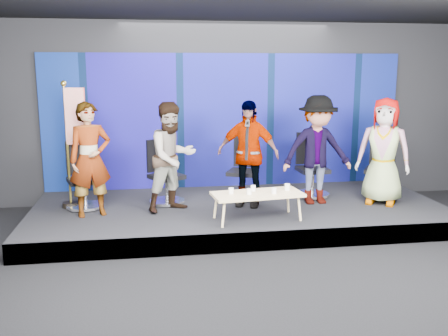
{
  "coord_description": "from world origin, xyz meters",
  "views": [
    {
      "loc": [
        -1.51,
        -5.72,
        2.64
      ],
      "look_at": [
        -0.27,
        2.4,
        0.97
      ],
      "focal_mm": 40.0,
      "sensor_mm": 36.0,
      "label": 1
    }
  ],
  "objects_px": {
    "flag_stand": "(73,142)",
    "panelist_d": "(317,150)",
    "mug_e": "(287,187)",
    "mug_b": "(249,192)",
    "mug_d": "(274,191)",
    "panelist_e": "(383,151)",
    "mug_a": "(231,191)",
    "chair_b": "(165,182)",
    "chair_a": "(84,186)",
    "chair_e": "(380,176)",
    "chair_c": "(243,178)",
    "panelist_c": "(248,154)",
    "panelist_b": "(172,157)",
    "panelist_a": "(90,160)",
    "chair_d": "(311,175)",
    "mug_c": "(253,188)",
    "coffee_table": "(257,195)"
  },
  "relations": [
    {
      "from": "chair_c",
      "to": "panelist_d",
      "type": "xyz_separation_m",
      "value": [
        1.18,
        -0.54,
        0.57
      ]
    },
    {
      "from": "mug_a",
      "to": "panelist_b",
      "type": "bearing_deg",
      "value": 140.86
    },
    {
      "from": "chair_a",
      "to": "coffee_table",
      "type": "relative_size",
      "value": 0.77
    },
    {
      "from": "panelist_d",
      "to": "panelist_e",
      "type": "xyz_separation_m",
      "value": [
        1.13,
        -0.18,
        -0.02
      ]
    },
    {
      "from": "chair_c",
      "to": "panelist_d",
      "type": "height_order",
      "value": "panelist_d"
    },
    {
      "from": "panelist_e",
      "to": "mug_d",
      "type": "bearing_deg",
      "value": -129.28
    },
    {
      "from": "chair_a",
      "to": "mug_b",
      "type": "height_order",
      "value": "chair_a"
    },
    {
      "from": "chair_c",
      "to": "mug_c",
      "type": "distance_m",
      "value": 1.22
    },
    {
      "from": "flag_stand",
      "to": "panelist_d",
      "type": "bearing_deg",
      "value": 11.32
    },
    {
      "from": "panelist_c",
      "to": "coffee_table",
      "type": "relative_size",
      "value": 1.24
    },
    {
      "from": "chair_a",
      "to": "mug_e",
      "type": "distance_m",
      "value": 3.41
    },
    {
      "from": "coffee_table",
      "to": "mug_a",
      "type": "height_order",
      "value": "mug_a"
    },
    {
      "from": "panelist_c",
      "to": "mug_e",
      "type": "height_order",
      "value": "panelist_c"
    },
    {
      "from": "panelist_b",
      "to": "panelist_d",
      "type": "relative_size",
      "value": 0.96
    },
    {
      "from": "mug_a",
      "to": "chair_b",
      "type": "bearing_deg",
      "value": 129.27
    },
    {
      "from": "mug_e",
      "to": "panelist_b",
      "type": "bearing_deg",
      "value": 161.1
    },
    {
      "from": "chair_b",
      "to": "mug_e",
      "type": "height_order",
      "value": "chair_b"
    },
    {
      "from": "mug_b",
      "to": "panelist_b",
      "type": "bearing_deg",
      "value": 144.79
    },
    {
      "from": "mug_b",
      "to": "mug_d",
      "type": "height_order",
      "value": "same"
    },
    {
      "from": "panelist_c",
      "to": "panelist_d",
      "type": "bearing_deg",
      "value": 22.86
    },
    {
      "from": "chair_a",
      "to": "panelist_b",
      "type": "bearing_deg",
      "value": -32.22
    },
    {
      "from": "panelist_d",
      "to": "panelist_b",
      "type": "bearing_deg",
      "value": -178.86
    },
    {
      "from": "panelist_c",
      "to": "chair_e",
      "type": "height_order",
      "value": "panelist_c"
    },
    {
      "from": "panelist_c",
      "to": "mug_b",
      "type": "height_order",
      "value": "panelist_c"
    },
    {
      "from": "mug_e",
      "to": "panelist_e",
      "type": "bearing_deg",
      "value": 15.78
    },
    {
      "from": "panelist_a",
      "to": "panelist_b",
      "type": "relative_size",
      "value": 1.01
    },
    {
      "from": "mug_e",
      "to": "mug_b",
      "type": "bearing_deg",
      "value": -164.28
    },
    {
      "from": "chair_d",
      "to": "chair_e",
      "type": "bearing_deg",
      "value": -10.8
    },
    {
      "from": "chair_e",
      "to": "mug_c",
      "type": "xyz_separation_m",
      "value": [
        -2.59,
        -0.97,
        0.1
      ]
    },
    {
      "from": "panelist_b",
      "to": "chair_e",
      "type": "xyz_separation_m",
      "value": [
        3.81,
        0.38,
        -0.52
      ]
    },
    {
      "from": "panelist_a",
      "to": "mug_a",
      "type": "distance_m",
      "value": 2.28
    },
    {
      "from": "panelist_a",
      "to": "flag_stand",
      "type": "bearing_deg",
      "value": 105.95
    },
    {
      "from": "panelist_b",
      "to": "chair_e",
      "type": "bearing_deg",
      "value": -24.63
    },
    {
      "from": "panelist_d",
      "to": "mug_e",
      "type": "relative_size",
      "value": 18.39
    },
    {
      "from": "chair_a",
      "to": "chair_d",
      "type": "relative_size",
      "value": 0.97
    },
    {
      "from": "chair_e",
      "to": "mug_b",
      "type": "height_order",
      "value": "chair_e"
    },
    {
      "from": "panelist_d",
      "to": "flag_stand",
      "type": "distance_m",
      "value": 4.11
    },
    {
      "from": "panelist_c",
      "to": "mug_b",
      "type": "bearing_deg",
      "value": -75.2
    },
    {
      "from": "mug_c",
      "to": "mug_d",
      "type": "bearing_deg",
      "value": -35.43
    },
    {
      "from": "panelist_c",
      "to": "chair_b",
      "type": "bearing_deg",
      "value": -169.93
    },
    {
      "from": "coffee_table",
      "to": "mug_b",
      "type": "height_order",
      "value": "mug_b"
    },
    {
      "from": "chair_a",
      "to": "panelist_e",
      "type": "height_order",
      "value": "panelist_e"
    },
    {
      "from": "chair_d",
      "to": "mug_a",
      "type": "distance_m",
      "value": 2.15
    },
    {
      "from": "mug_a",
      "to": "mug_c",
      "type": "relative_size",
      "value": 1.01
    },
    {
      "from": "chair_c",
      "to": "panelist_d",
      "type": "distance_m",
      "value": 1.42
    },
    {
      "from": "panelist_b",
      "to": "mug_b",
      "type": "height_order",
      "value": "panelist_b"
    },
    {
      "from": "chair_c",
      "to": "coffee_table",
      "type": "bearing_deg",
      "value": -66.97
    },
    {
      "from": "chair_b",
      "to": "mug_c",
      "type": "relative_size",
      "value": 12.32
    },
    {
      "from": "panelist_d",
      "to": "chair_b",
      "type": "bearing_deg",
      "value": 170.28
    },
    {
      "from": "chair_a",
      "to": "mug_b",
      "type": "relative_size",
      "value": 12.27
    }
  ]
}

